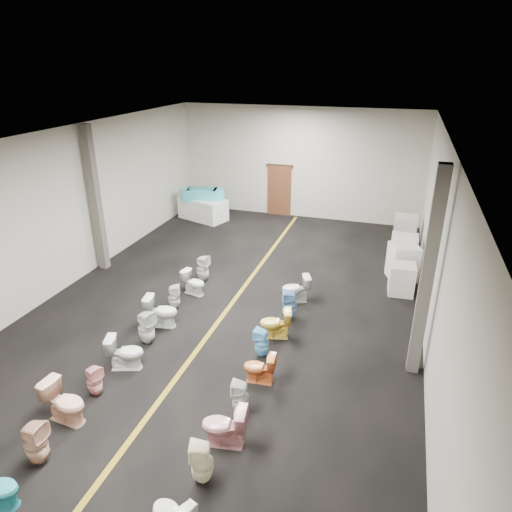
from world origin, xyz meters
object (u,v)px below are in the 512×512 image
object	(u,v)px
toilet_left_7	(174,297)
toilet_right_2	(202,462)
toilet_left_1	(36,443)
toilet_right_5	(259,368)
toilet_right_4	(241,397)
display_table	(203,209)
bathtub	(202,194)
appliance_crate_c	(403,250)
toilet_left_2	(65,402)
toilet_right_9	(296,289)
toilet_left_8	(194,283)
toilet_left_3	(94,381)
toilet_left_4	(126,352)
toilet_right_7	(275,323)
toilet_left_9	(203,268)
toilet_left_5	(146,328)
toilet_left_6	(161,311)
toilet_right_6	(262,343)
appliance_crate_b	(403,262)
appliance_crate_a	(402,279)
toilet_right_3	(224,426)
toilet_right_8	(290,305)
appliance_crate_d	(405,231)

from	to	relation	value
toilet_left_7	toilet_right_2	world-z (taller)	toilet_right_2
toilet_left_1	toilet_right_5	bearing A→B (deg)	-41.59
toilet_right_4	toilet_left_1	bearing A→B (deg)	-61.55
display_table	bathtub	world-z (taller)	bathtub
appliance_crate_c	toilet_right_2	bearing A→B (deg)	-106.09
toilet_left_2	toilet_right_4	xyz separation A→B (m)	(3.01, 1.17, -0.06)
toilet_right_9	toilet_left_8	bearing A→B (deg)	-105.29
display_table	toilet_right_2	distance (m)	13.00
toilet_left_3	toilet_left_4	size ratio (longest dim) A/B	0.87
toilet_left_8	toilet_right_7	world-z (taller)	toilet_right_7
toilet_left_7	toilet_left_9	world-z (taller)	toilet_left_9
toilet_left_5	toilet_left_9	size ratio (longest dim) A/B	1.04
toilet_left_6	toilet_right_6	xyz separation A→B (m)	(2.77, -0.48, -0.06)
display_table	appliance_crate_b	xyz separation A→B (m)	(8.06, -3.31, 0.10)
display_table	toilet_right_4	world-z (taller)	display_table
appliance_crate_a	toilet_right_2	bearing A→B (deg)	-110.42
toilet_left_9	toilet_right_7	xyz separation A→B (m)	(2.90, -2.28, -0.03)
display_table	toilet_left_3	bearing A→B (deg)	-77.52
appliance_crate_b	toilet_left_6	size ratio (longest dim) A/B	1.33
toilet_left_1	toilet_left_4	world-z (taller)	toilet_left_1
toilet_left_1	toilet_left_7	size ratio (longest dim) A/B	1.20
appliance_crate_c	toilet_left_4	xyz separation A→B (m)	(-5.59, -7.61, -0.08)
toilet_right_3	toilet_left_5	bearing A→B (deg)	-137.90
appliance_crate_b	toilet_right_7	xyz separation A→B (m)	(-2.82, -4.28, -0.16)
display_table	toilet_right_3	bearing A→B (deg)	-64.49
toilet_right_2	toilet_right_5	xyz separation A→B (m)	(0.13, 2.61, -0.05)
toilet_right_2	appliance_crate_a	bearing A→B (deg)	142.17
toilet_left_8	toilet_right_6	xyz separation A→B (m)	(2.72, -2.27, 0.00)
toilet_left_2	toilet_left_6	size ratio (longest dim) A/B	1.02
toilet_left_9	toilet_left_2	bearing A→B (deg)	-172.53
display_table	toilet_right_7	xyz separation A→B (m)	(5.24, -7.59, -0.06)
toilet_left_8	toilet_right_6	distance (m)	3.55
appliance_crate_c	toilet_right_2	world-z (taller)	appliance_crate_c
toilet_left_4	toilet_left_7	size ratio (longest dim) A/B	1.13
toilet_left_5	toilet_left_8	bearing A→B (deg)	16.71
toilet_right_4	toilet_right_9	size ratio (longest dim) A/B	0.90
toilet_left_2	toilet_left_9	xyz separation A→B (m)	(0.05, 6.12, -0.01)
toilet_right_3	toilet_left_4	bearing A→B (deg)	-124.74
toilet_right_3	toilet_right_5	distance (m)	1.80
toilet_left_4	toilet_right_5	distance (m)	2.93
toilet_right_2	toilet_right_6	distance (m)	3.46
toilet_left_9	toilet_right_8	distance (m)	3.31
toilet_left_5	toilet_right_2	xyz separation A→B (m)	(2.82, -3.14, -0.03)
toilet_right_7	toilet_left_5	bearing A→B (deg)	-82.48
display_table	appliance_crate_c	world-z (taller)	appliance_crate_c
bathtub	toilet_right_3	xyz separation A→B (m)	(5.29, -11.09, -0.67)
toilet_left_3	toilet_right_4	xyz separation A→B (m)	(2.94, 0.41, 0.01)
toilet_left_5	toilet_right_2	world-z (taller)	toilet_left_5
toilet_right_7	toilet_right_8	world-z (taller)	toilet_right_8
appliance_crate_d	toilet_right_9	world-z (taller)	appliance_crate_d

